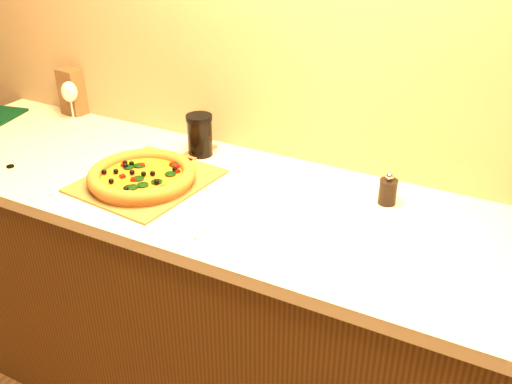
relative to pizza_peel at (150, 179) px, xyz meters
name	(u,v)px	position (x,y,z in m)	size (l,w,h in m)	color
cabinet	(278,328)	(0.45, 0.04, -0.47)	(2.80, 0.65, 0.86)	#43290E
countertop	(281,213)	(0.45, 0.04, -0.02)	(2.84, 0.68, 0.04)	beige
pizza_peel	(150,179)	(0.00, 0.00, 0.00)	(0.40, 0.56, 0.01)	brown
pizza	(142,176)	(0.00, -0.04, 0.03)	(0.34, 0.34, 0.05)	#AD6D2B
bottle_cap	(10,166)	(-0.47, -0.14, 0.00)	(0.03, 0.03, 0.01)	black
pepper_grinder	(388,191)	(0.72, 0.21, 0.04)	(0.05, 0.05, 0.10)	black
wine_glass	(69,93)	(-0.59, 0.28, 0.11)	(0.06, 0.06, 0.16)	silver
paper_bag	(73,92)	(-0.63, 0.34, 0.09)	(0.09, 0.08, 0.19)	brown
dark_jar	(200,135)	(0.04, 0.24, 0.07)	(0.09, 0.09, 0.15)	black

